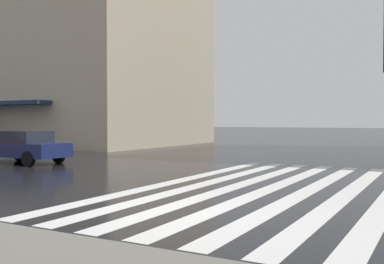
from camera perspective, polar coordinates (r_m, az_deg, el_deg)
ground_plane at (r=9.69m, az=-3.15°, el=-9.64°), size 220.00×220.00×0.00m
zebra_crossing at (r=12.70m, az=12.41°, el=-6.99°), size 13.00×7.50×0.01m
car_navy at (r=20.95m, az=-20.59°, el=-1.66°), size 1.85×4.10×1.41m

